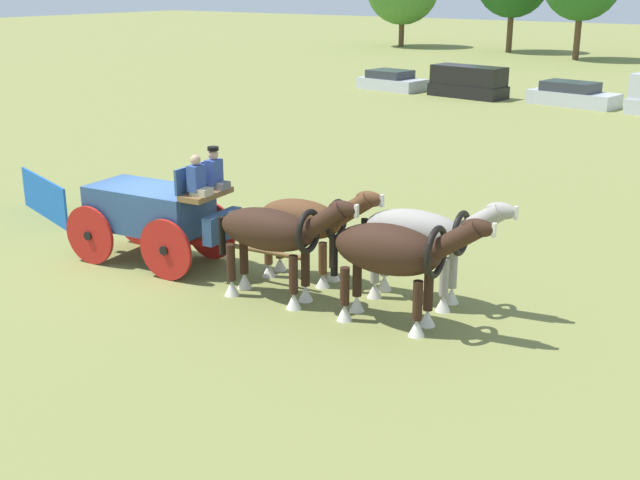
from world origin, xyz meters
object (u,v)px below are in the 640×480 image
at_px(draft_horse_lead_off, 394,253).
at_px(draft_horse_lead_near, 422,236).
at_px(parked_vehicle_a, 392,81).
at_px(draft_horse_rear_near, 307,223).
at_px(draft_horse_rear_off, 274,234).
at_px(parked_vehicle_c, 572,95).
at_px(parked_vehicle_b, 468,82).
at_px(show_wagon, 155,211).

bearing_deg(draft_horse_lead_off, draft_horse_lead_near, 95.91).
distance_m(draft_horse_lead_near, parked_vehicle_a, 32.81).
height_order(draft_horse_rear_near, draft_horse_rear_off, draft_horse_rear_off).
xyz_separation_m(draft_horse_rear_near, parked_vehicle_c, (-4.07, 28.17, -0.76)).
xyz_separation_m(parked_vehicle_a, parked_vehicle_c, (10.63, 0.00, 0.03)).
bearing_deg(draft_horse_rear_near, draft_horse_rear_off, -83.52).
distance_m(draft_horse_lead_near, parked_vehicle_b, 30.19).
bearing_deg(draft_horse_rear_near, draft_horse_lead_near, 6.60).
distance_m(draft_horse_rear_off, parked_vehicle_a, 33.00).
bearing_deg(show_wagon, parked_vehicle_a, 111.09).
distance_m(parked_vehicle_a, parked_vehicle_b, 5.00).
bearing_deg(parked_vehicle_b, parked_vehicle_a, 176.51).
height_order(draft_horse_lead_off, parked_vehicle_c, draft_horse_lead_off).
relative_size(draft_horse_rear_off, draft_horse_lead_near, 1.00).
bearing_deg(draft_horse_lead_near, draft_horse_rear_off, -146.82).
xyz_separation_m(show_wagon, parked_vehicle_b, (-6.29, 28.92, -0.40)).
xyz_separation_m(show_wagon, parked_vehicle_c, (-0.63, 29.23, -0.70)).
distance_m(show_wagon, draft_horse_lead_off, 6.15).
xyz_separation_m(show_wagon, draft_horse_lead_near, (6.02, 1.35, 0.17)).
relative_size(parked_vehicle_b, parked_vehicle_c, 0.94).
xyz_separation_m(draft_horse_lead_off, parked_vehicle_c, (-6.78, 29.17, -0.88)).
distance_m(draft_horse_lead_near, draft_horse_lead_off, 1.30).
bearing_deg(draft_horse_rear_near, draft_horse_lead_off, -20.14).
height_order(show_wagon, parked_vehicle_a, show_wagon).
bearing_deg(parked_vehicle_b, show_wagon, -77.73).
bearing_deg(draft_horse_rear_off, parked_vehicle_a, 116.75).
distance_m(parked_vehicle_b, parked_vehicle_c, 5.67).
height_order(draft_horse_rear_near, draft_horse_lead_near, draft_horse_lead_near).
relative_size(draft_horse_lead_off, parked_vehicle_b, 0.72).
xyz_separation_m(draft_horse_lead_off, parked_vehicle_b, (-12.44, 28.86, -0.59)).
xyz_separation_m(draft_horse_lead_off, parked_vehicle_a, (-17.42, 29.16, -0.92)).
bearing_deg(parked_vehicle_a, parked_vehicle_b, -3.49).
relative_size(show_wagon, parked_vehicle_c, 1.25).
xyz_separation_m(draft_horse_lead_near, parked_vehicle_b, (-12.31, 27.57, -0.57)).
bearing_deg(draft_horse_lead_near, show_wagon, -167.35).
height_order(show_wagon, draft_horse_rear_off, show_wagon).
bearing_deg(parked_vehicle_b, parked_vehicle_c, 3.11).
bearing_deg(draft_horse_lead_near, draft_horse_lead_off, -84.09).
distance_m(draft_horse_lead_off, parked_vehicle_b, 31.43).
bearing_deg(draft_horse_lead_near, parked_vehicle_b, 114.06).
height_order(draft_horse_lead_near, parked_vehicle_a, draft_horse_lead_near).
distance_m(draft_horse_rear_near, parked_vehicle_c, 28.48).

